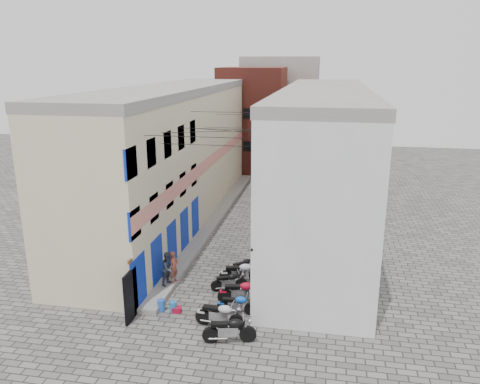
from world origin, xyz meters
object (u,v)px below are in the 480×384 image
Objects in this scene: motorcycle_d at (241,291)px; red_crate at (177,310)px; person_a at (174,267)px; water_jug_near at (173,307)px; motorcycle_f at (241,271)px; motorcycle_b at (220,313)px; motorcycle_c at (237,303)px; motorcycle_a at (229,328)px; water_jug_far at (161,305)px; motorcycle_e at (229,280)px; person_b at (169,268)px; motorcycle_g at (244,265)px.

red_crate is at bearing -74.05° from motorcycle_d.
water_jug_near is (0.70, -2.28, -0.80)m from person_a.
motorcycle_f is 5.49× the size of red_crate.
motorcycle_f reaches higher than water_jug_near.
motorcycle_c is (0.48, 1.11, -0.10)m from motorcycle_b.
motorcycle_a reaches higher than red_crate.
water_jug_far is (-3.45, 1.79, -0.35)m from motorcycle_a.
motorcycle_e is 3.51m from water_jug_far.
person_b is (-3.68, 0.74, 0.44)m from motorcycle_d.
motorcycle_a is 1.19m from motorcycle_b.
water_jug_far is at bearing 180.00° from red_crate.
motorcycle_c is at bearing -94.23° from person_b.
motorcycle_b reaches higher than motorcycle_e.
motorcycle_b is at bearing -19.95° from red_crate.
person_b is 2.22m from water_jug_far.
motorcycle_a is at bearing -31.73° from water_jug_near.
motorcycle_a is 1.19× the size of motorcycle_e.
person_b is at bearing 113.38° from water_jug_near.
motorcycle_d is at bearing 24.88° from water_jug_near.
person_a is at bearing -15.84° from person_b.
motorcycle_g is at bearing -35.35° from person_b.
motorcycle_g is at bearing -177.66° from motorcycle_c.
motorcycle_f is at bearing 47.92° from water_jug_far.
motorcycle_g is (-0.52, 6.02, -0.11)m from motorcycle_a.
motorcycle_b is 3.20m from motorcycle_e.
motorcycle_b is 1.20× the size of motorcycle_c.
water_jug_far is at bearing -68.67° from motorcycle_e.
water_jug_far reaches higher than water_jug_near.
water_jug_near is (-2.89, 1.79, -0.37)m from motorcycle_a.
motorcycle_c is 4.05m from person_b.
motorcycle_b is at bearing -123.84° from person_a.
motorcycle_d is at bearing 170.19° from motorcycle_b.
motorcycle_f is (0.11, 4.03, 0.01)m from motorcycle_b.
motorcycle_e is 2.74m from person_a.
motorcycle_d is 1.38m from motorcycle_e.
motorcycle_b is 5.40× the size of red_crate.
water_jug_near is at bearing -135.88° from person_b.
water_jug_far is (-2.54, -2.41, -0.25)m from motorcycle_e.
motorcycle_a is 2.14m from motorcycle_c.
motorcycle_e is at bearing -61.86° from person_b.
person_b reaches higher than water_jug_far.
motorcycle_d is 1.33× the size of person_b.
motorcycle_c is 1.02× the size of motorcycle_g.
motorcycle_b is at bearing -18.67° from water_jug_near.
motorcycle_f is 4.41m from water_jug_far.
motorcycle_b is 4.07× the size of water_jug_far.
motorcycle_d is 2.98m from red_crate.
motorcycle_c reaches higher than motorcycle_g.
motorcycle_g is 3.97m from person_b.
motorcycle_f is at bearing 132.29° from motorcycle_e.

